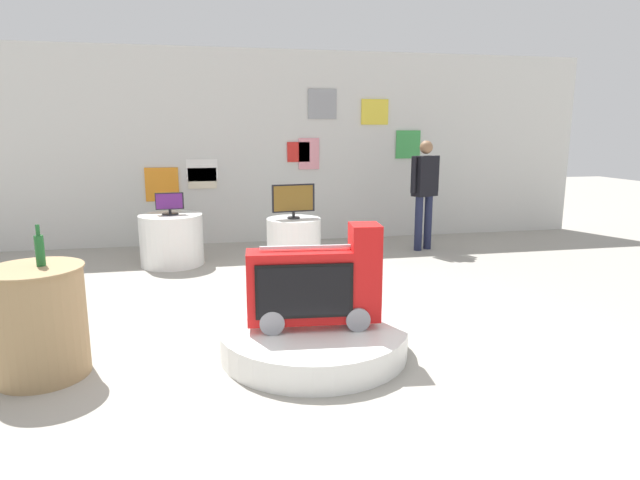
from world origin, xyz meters
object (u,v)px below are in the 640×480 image
display_pedestal_left_rear (172,240)px  tv_on_left_rear (170,204)px  side_table_round (39,321)px  main_display_pedestal (314,340)px  tv_on_center_rear (293,199)px  shopper_browsing_near_truck (425,187)px  display_pedestal_center_rear (294,245)px  bottle_on_side_table (40,249)px  novelty_firetruck_tv (316,286)px

display_pedestal_left_rear → tv_on_left_rear: size_ratio=2.27×
display_pedestal_left_rear → side_table_round: (-0.73, -3.36, 0.08)m
main_display_pedestal → tv_on_center_rear: bearing=84.7°
tv_on_left_rear → shopper_browsing_near_truck: bearing=3.3°
tv_on_center_rear → side_table_round: bearing=-130.9°
tv_on_left_rear → main_display_pedestal: bearing=-68.0°
display_pedestal_center_rear → bottle_on_side_table: bottle_on_side_table is taller
novelty_firetruck_tv → display_pedestal_center_rear: (0.23, 2.71, -0.23)m
display_pedestal_left_rear → tv_on_left_rear: tv_on_left_rear is taller
tv_on_center_rear → tv_on_left_rear: bearing=157.8°
tv_on_center_rear → shopper_browsing_near_truck: shopper_browsing_near_truck is taller
bottle_on_side_table → display_pedestal_left_rear: bearing=78.4°
novelty_firetruck_tv → main_display_pedestal: bearing=156.8°
tv_on_center_rear → novelty_firetruck_tv: bearing=-94.9°
display_pedestal_center_rear → side_table_round: bearing=-130.8°
tv_on_left_rear → tv_on_center_rear: tv_on_center_rear is taller
novelty_firetruck_tv → shopper_browsing_near_truck: bearing=56.2°
tv_on_left_rear → bottle_on_side_table: bottle_on_side_table is taller
tv_on_center_rear → bottle_on_side_table: 3.51m
side_table_round → shopper_browsing_near_truck: shopper_browsing_near_truck is taller
tv_on_center_rear → bottle_on_side_table: bearing=-130.7°
display_pedestal_left_rear → tv_on_center_rear: (1.60, -0.66, 0.60)m
display_pedestal_center_rear → novelty_firetruck_tv: bearing=-94.9°
side_table_round → display_pedestal_center_rear: bearing=49.2°
novelty_firetruck_tv → tv_on_center_rear: (0.23, 2.71, 0.37)m
bottle_on_side_table → novelty_firetruck_tv: bearing=-1.2°
side_table_round → shopper_browsing_near_truck: 5.78m
display_pedestal_center_rear → display_pedestal_left_rear: bearing=157.8°
main_display_pedestal → bottle_on_side_table: bottle_on_side_table is taller
display_pedestal_left_rear → shopper_browsing_near_truck: shopper_browsing_near_truck is taller
novelty_firetruck_tv → display_pedestal_left_rear: bearing=112.2°
main_display_pedestal → bottle_on_side_table: size_ratio=5.01×
main_display_pedestal → tv_on_center_rear: 2.84m
main_display_pedestal → side_table_round: bearing=180.0°
main_display_pedestal → novelty_firetruck_tv: bearing=-23.2°
tv_on_left_rear → side_table_round: bearing=-102.3°
tv_on_left_rear → side_table_round: 3.46m
main_display_pedestal → side_table_round: side_table_round is taller
shopper_browsing_near_truck → bottle_on_side_table: bearing=-141.6°
side_table_round → tv_on_center_rear: bearing=49.1°
display_pedestal_center_rear → tv_on_center_rear: 0.60m
display_pedestal_left_rear → tv_on_left_rear: bearing=-95.1°
tv_on_left_rear → display_pedestal_center_rear: (1.61, -0.65, -0.50)m
tv_on_center_rear → side_table_round: size_ratio=0.67×
main_display_pedestal → side_table_round: (-2.09, 0.00, 0.32)m
shopper_browsing_near_truck → side_table_round: bearing=-141.6°
main_display_pedestal → display_pedestal_center_rear: 2.73m
shopper_browsing_near_truck → tv_on_left_rear: bearing=-176.7°
novelty_firetruck_tv → tv_on_center_rear: size_ratio=1.94×
display_pedestal_left_rear → shopper_browsing_near_truck: bearing=3.2°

